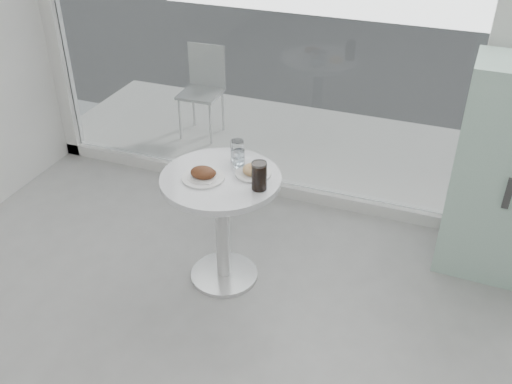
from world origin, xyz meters
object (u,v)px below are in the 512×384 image
at_px(main_table, 222,207).
at_px(plate_fritter, 204,174).
at_px(cola_glass, 259,176).
at_px(water_tumbler_b, 239,160).
at_px(patio_chair, 203,85).
at_px(plate_donut, 253,171).
at_px(mint_cabinet, 509,175).
at_px(water_tumbler_a, 237,152).

bearing_deg(main_table, plate_fritter, -146.33).
bearing_deg(cola_glass, water_tumbler_b, 136.63).
xyz_separation_m(patio_chair, plate_donut, (1.15, -1.71, 0.27)).
height_order(main_table, cola_glass, cola_glass).
relative_size(mint_cabinet, patio_chair, 1.72).
xyz_separation_m(plate_donut, water_tumbler_b, (-0.11, 0.05, 0.03)).
bearing_deg(patio_chair, cola_glass, -58.00).
relative_size(mint_cabinet, plate_fritter, 5.61).
height_order(water_tumbler_b, cola_glass, cola_glass).
relative_size(main_table, plate_fritter, 3.06).
bearing_deg(water_tumbler_b, plate_donut, -24.90).
bearing_deg(mint_cabinet, plate_fritter, -152.78).
xyz_separation_m(plate_fritter, plate_donut, (0.25, 0.15, -0.01)).
height_order(mint_cabinet, water_tumbler_a, mint_cabinet).
relative_size(plate_fritter, plate_donut, 1.17).
height_order(main_table, water_tumbler_a, water_tumbler_a).
relative_size(patio_chair, water_tumbler_a, 6.16).
xyz_separation_m(patio_chair, water_tumbler_b, (1.04, -1.66, 0.30)).
xyz_separation_m(water_tumbler_a, cola_glass, (0.24, -0.26, 0.02)).
bearing_deg(plate_fritter, main_table, 33.67).
distance_m(patio_chair, cola_glass, 2.25).
height_order(water_tumbler_a, water_tumbler_b, water_tumbler_a).
bearing_deg(plate_donut, patio_chair, 123.80).
xyz_separation_m(patio_chair, cola_glass, (1.24, -1.85, 0.33)).
bearing_deg(plate_fritter, water_tumbler_a, 69.65).
distance_m(patio_chair, plate_fritter, 2.08).
bearing_deg(plate_donut, main_table, -151.47).
height_order(main_table, mint_cabinet, mint_cabinet).
relative_size(mint_cabinet, water_tumbler_b, 12.58).
distance_m(water_tumbler_a, cola_glass, 0.36).
xyz_separation_m(main_table, water_tumbler_b, (0.06, 0.14, 0.27)).
relative_size(plate_fritter, water_tumbler_a, 1.89).
relative_size(main_table, water_tumbler_b, 6.85).
height_order(plate_fritter, water_tumbler_a, water_tumbler_a).
xyz_separation_m(mint_cabinet, plate_fritter, (-1.68, -0.80, 0.09)).
distance_m(plate_fritter, plate_donut, 0.29).
distance_m(main_table, plate_donut, 0.31).
bearing_deg(main_table, cola_glass, -9.75).
height_order(plate_fritter, cola_glass, cola_glass).
bearing_deg(patio_chair, water_tumbler_a, -59.65).
bearing_deg(main_table, patio_chair, 118.39).
xyz_separation_m(mint_cabinet, plate_donut, (-1.43, -0.65, 0.08)).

